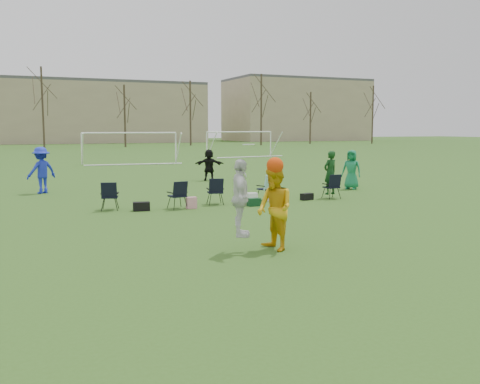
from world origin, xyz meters
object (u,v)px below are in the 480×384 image
fielder_black (209,165)px  fielder_green_far (351,170)px  center_contest (263,204)px  goal_mid (130,139)px  goal_right (240,137)px  fielder_blue (41,170)px

fielder_black → fielder_green_far: bearing=150.6°
center_contest → goal_mid: 31.51m
center_contest → fielder_black: bearing=74.0°
fielder_black → goal_right: goal_right is taller
fielder_blue → fielder_green_far: (13.07, -3.95, -0.09)m
fielder_black → center_contest: (-4.58, -15.96, 0.25)m
fielder_blue → fielder_black: 8.87m
center_contest → goal_right: (15.62, 37.29, 0.84)m
fielder_green_far → fielder_black: 7.86m
fielder_blue → goal_mid: goal_mid is taller
fielder_green_far → center_contest: center_contest is taller
fielder_green_far → goal_mid: bearing=155.3°
center_contest → goal_mid: bearing=83.4°
fielder_blue → fielder_green_far: bearing=136.9°
goal_mid → goal_right: 13.42m
fielder_black → center_contest: center_contest is taller
goal_mid → goal_right: bearing=30.6°
goal_mid → fielder_green_far: bearing=-71.8°
goal_right → goal_mid: bearing=-161.4°
fielder_green_far → goal_mid: (-5.51, 21.75, 1.03)m
fielder_green_far → fielder_black: size_ratio=1.08×
goal_right → center_contest: bearing=-120.7°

